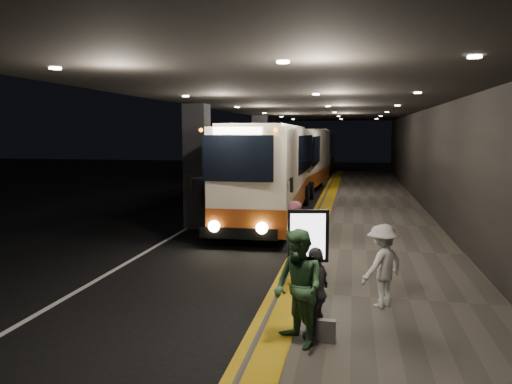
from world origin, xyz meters
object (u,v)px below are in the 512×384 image
(info_sign, at_px, (308,238))
(passenger_boarding, at_px, (297,241))
(coach_second, at_px, (299,163))
(coach_third, at_px, (318,153))
(coach_main, at_px, (270,176))
(passenger_waiting_grey, at_px, (316,292))
(stanchion_post, at_px, (297,251))
(bag_polka, at_px, (326,331))
(passenger_waiting_white, at_px, (382,266))
(passenger_waiting_green, at_px, (298,288))

(info_sign, bearing_deg, passenger_boarding, 98.40)
(coach_second, distance_m, coach_third, 13.10)
(coach_main, bearing_deg, passenger_waiting_grey, -79.18)
(coach_main, xyz_separation_m, passenger_boarding, (2.04, -8.64, -0.68))
(stanchion_post, bearing_deg, passenger_waiting_grey, -78.89)
(coach_main, height_order, coach_third, coach_main)
(passenger_boarding, relative_size, stanchion_post, 1.67)
(coach_third, distance_m, info_sign, 32.16)
(bag_polka, relative_size, stanchion_post, 0.34)
(coach_main, distance_m, passenger_boarding, 8.90)
(bag_polka, height_order, stanchion_post, stanchion_post)
(passenger_boarding, xyz_separation_m, passenger_waiting_grey, (0.65, -3.03, -0.15))
(passenger_waiting_white, xyz_separation_m, stanchion_post, (-1.81, 1.90, -0.25))
(coach_main, distance_m, info_sign, 9.88)
(coach_main, bearing_deg, passenger_waiting_white, -71.34)
(passenger_waiting_white, height_order, passenger_waiting_grey, passenger_waiting_white)
(bag_polka, distance_m, info_sign, 2.52)
(stanchion_post, bearing_deg, coach_main, 103.80)
(passenger_waiting_green, xyz_separation_m, info_sign, (-0.08, 2.43, 0.27))
(coach_third, distance_m, passenger_boarding, 31.21)
(passenger_boarding, relative_size, passenger_waiting_green, 0.98)
(coach_third, height_order, passenger_boarding, coach_third)
(coach_third, relative_size, info_sign, 6.54)
(passenger_boarding, distance_m, passenger_waiting_white, 2.22)
(passenger_boarding, xyz_separation_m, stanchion_post, (-0.05, 0.55, -0.35))
(coach_second, distance_m, passenger_waiting_white, 19.77)
(coach_third, relative_size, bag_polka, 31.44)
(passenger_boarding, relative_size, info_sign, 1.02)
(coach_second, relative_size, passenger_waiting_green, 6.23)
(coach_second, xyz_separation_m, passenger_waiting_green, (2.37, -21.43, -0.62))
(coach_third, distance_m, stanchion_post, 30.67)
(passenger_waiting_green, xyz_separation_m, bag_polka, (0.42, 0.17, -0.72))
(passenger_waiting_grey, distance_m, info_sign, 2.15)
(passenger_waiting_green, bearing_deg, passenger_boarding, 147.09)
(passenger_waiting_green, relative_size, passenger_waiting_white, 1.15)
(passenger_waiting_grey, bearing_deg, passenger_waiting_green, -17.67)
(coach_third, height_order, info_sign, coach_third)
(coach_main, distance_m, passenger_waiting_grey, 12.00)
(passenger_waiting_green, bearing_deg, stanchion_post, 146.83)
(info_sign, relative_size, stanchion_post, 1.63)
(passenger_waiting_white, height_order, stanchion_post, passenger_waiting_white)
(coach_third, height_order, bag_polka, coach_third)
(passenger_waiting_grey, xyz_separation_m, info_sign, (-0.32, 2.09, 0.43))
(passenger_waiting_white, relative_size, passenger_waiting_grey, 1.07)
(coach_second, distance_m, stanchion_post, 17.63)
(passenger_waiting_white, relative_size, stanchion_post, 1.48)
(coach_second, xyz_separation_m, passenger_waiting_white, (3.72, -19.41, -0.74))
(passenger_boarding, bearing_deg, stanchion_post, -1.27)
(coach_main, xyz_separation_m, passenger_waiting_green, (2.45, -12.01, -0.66))
(passenger_boarding, height_order, info_sign, passenger_boarding)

